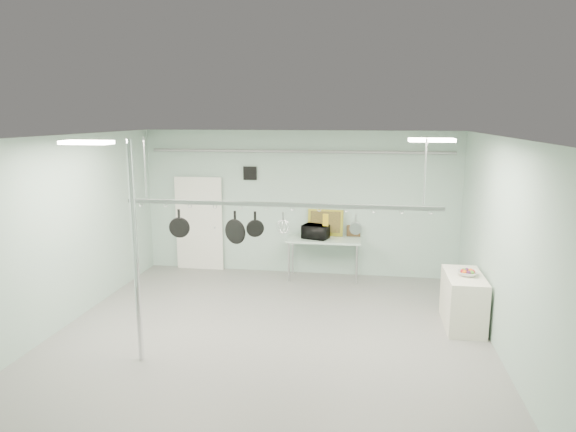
% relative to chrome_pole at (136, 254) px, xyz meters
% --- Properties ---
extents(floor, '(8.00, 8.00, 0.00)m').
position_rel_chrome_pole_xyz_m(floor, '(1.70, 0.60, -1.60)').
color(floor, gray).
rests_on(floor, ground).
extents(ceiling, '(7.00, 8.00, 0.02)m').
position_rel_chrome_pole_xyz_m(ceiling, '(1.70, 0.60, 1.59)').
color(ceiling, silver).
rests_on(ceiling, back_wall).
extents(back_wall, '(7.00, 0.02, 3.20)m').
position_rel_chrome_pole_xyz_m(back_wall, '(1.70, 4.59, 0.00)').
color(back_wall, '#9DBCAC').
rests_on(back_wall, floor).
extents(right_wall, '(0.02, 8.00, 3.20)m').
position_rel_chrome_pole_xyz_m(right_wall, '(5.19, 0.60, 0.00)').
color(right_wall, '#9DBCAC').
rests_on(right_wall, floor).
extents(door, '(1.10, 0.10, 2.20)m').
position_rel_chrome_pole_xyz_m(door, '(-0.60, 4.54, -0.55)').
color(door, silver).
rests_on(door, floor).
extents(wall_vent, '(0.30, 0.04, 0.30)m').
position_rel_chrome_pole_xyz_m(wall_vent, '(0.60, 4.57, 0.65)').
color(wall_vent, black).
rests_on(wall_vent, back_wall).
extents(conduit_pipe, '(6.60, 0.07, 0.07)m').
position_rel_chrome_pole_xyz_m(conduit_pipe, '(1.70, 4.50, 1.15)').
color(conduit_pipe, gray).
rests_on(conduit_pipe, back_wall).
extents(chrome_pole, '(0.08, 0.08, 3.20)m').
position_rel_chrome_pole_xyz_m(chrome_pole, '(0.00, 0.00, 0.00)').
color(chrome_pole, silver).
rests_on(chrome_pole, floor).
extents(prep_table, '(1.60, 0.70, 0.91)m').
position_rel_chrome_pole_xyz_m(prep_table, '(2.30, 4.20, -0.77)').
color(prep_table, '#ACCBB9').
rests_on(prep_table, floor).
extents(side_cabinet, '(0.60, 1.20, 0.90)m').
position_rel_chrome_pole_xyz_m(side_cabinet, '(4.85, 2.00, -1.15)').
color(side_cabinet, silver).
rests_on(side_cabinet, floor).
extents(pot_rack, '(4.80, 0.06, 1.00)m').
position_rel_chrome_pole_xyz_m(pot_rack, '(1.90, 0.90, 0.63)').
color(pot_rack, '#B7B7BC').
rests_on(pot_rack, ceiling).
extents(light_panel_left, '(0.65, 0.30, 0.05)m').
position_rel_chrome_pole_xyz_m(light_panel_left, '(-0.50, -0.20, 1.56)').
color(light_panel_left, white).
rests_on(light_panel_left, ceiling).
extents(light_panel_right, '(0.65, 0.30, 0.05)m').
position_rel_chrome_pole_xyz_m(light_panel_right, '(4.10, 1.20, 1.56)').
color(light_panel_right, white).
rests_on(light_panel_right, ceiling).
extents(microwave, '(0.62, 0.51, 0.30)m').
position_rel_chrome_pole_xyz_m(microwave, '(2.13, 4.18, -0.55)').
color(microwave, black).
rests_on(microwave, prep_table).
extents(coffee_canister, '(0.19, 0.19, 0.20)m').
position_rel_chrome_pole_xyz_m(coffee_canister, '(2.19, 4.23, -0.60)').
color(coffee_canister, silver).
rests_on(coffee_canister, prep_table).
extents(painting_large, '(0.79, 0.18, 0.58)m').
position_rel_chrome_pole_xyz_m(painting_large, '(2.31, 4.50, -0.41)').
color(painting_large, gold).
rests_on(painting_large, prep_table).
extents(painting_small, '(0.30, 0.09, 0.25)m').
position_rel_chrome_pole_xyz_m(painting_small, '(2.92, 4.50, -0.57)').
color(painting_small, '#352412').
rests_on(painting_small, prep_table).
extents(fruit_bowl, '(0.40, 0.40, 0.08)m').
position_rel_chrome_pole_xyz_m(fruit_bowl, '(4.88, 1.97, -0.66)').
color(fruit_bowl, silver).
rests_on(fruit_bowl, side_cabinet).
extents(skillet_left, '(0.33, 0.10, 0.44)m').
position_rel_chrome_pole_xyz_m(skillet_left, '(0.32, 0.90, 0.26)').
color(skillet_left, black).
rests_on(skillet_left, pot_rack).
extents(skillet_mid, '(0.38, 0.21, 0.53)m').
position_rel_chrome_pole_xyz_m(skillet_mid, '(1.21, 0.90, 0.22)').
color(skillet_mid, black).
rests_on(skillet_mid, pot_rack).
extents(skillet_right, '(0.27, 0.14, 0.38)m').
position_rel_chrome_pole_xyz_m(skillet_right, '(1.53, 0.90, 0.30)').
color(skillet_right, black).
rests_on(skillet_right, pot_rack).
extents(whisk, '(0.27, 0.27, 0.34)m').
position_rel_chrome_pole_xyz_m(whisk, '(1.96, 0.90, 0.32)').
color(whisk, '#B2B2B7').
rests_on(whisk, pot_rack).
extents(grater, '(0.08, 0.04, 0.20)m').
position_rel_chrome_pole_xyz_m(grater, '(2.60, 0.90, 0.38)').
color(grater, '#C68017').
rests_on(grater, pot_rack).
extents(saucepan, '(0.19, 0.11, 0.30)m').
position_rel_chrome_pole_xyz_m(saucepan, '(3.04, 0.90, 0.33)').
color(saucepan, '#BABBC0').
rests_on(saucepan, pot_rack).
extents(fruit_cluster, '(0.24, 0.24, 0.09)m').
position_rel_chrome_pole_xyz_m(fruit_cluster, '(4.88, 1.97, -0.62)').
color(fruit_cluster, '#B6101D').
rests_on(fruit_cluster, fruit_bowl).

